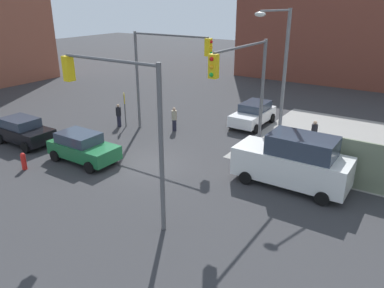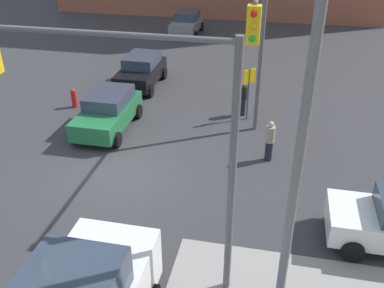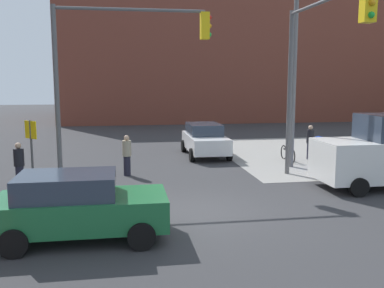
{
  "view_description": "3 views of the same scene",
  "coord_description": "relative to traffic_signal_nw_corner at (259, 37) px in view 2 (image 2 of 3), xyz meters",
  "views": [
    {
      "loc": [
        12.32,
        -14.34,
        8.49
      ],
      "look_at": [
        1.91,
        1.46,
        1.08
      ],
      "focal_mm": 35.0,
      "sensor_mm": 36.0,
      "label": 1
    },
    {
      "loc": [
        12.31,
        5.26,
        8.61
      ],
      "look_at": [
        -0.37,
        2.57,
        1.29
      ],
      "focal_mm": 40.0,
      "sensor_mm": 36.0,
      "label": 2
    },
    {
      "loc": [
        -2.1,
        -11.89,
        3.79
      ],
      "look_at": [
        0.12,
        1.89,
        1.72
      ],
      "focal_mm": 40.0,
      "sensor_mm": 36.0,
      "label": 3
    }
  ],
  "objects": [
    {
      "name": "sedan_gray",
      "position": [
        -16.71,
        -6.29,
        -3.81
      ],
      "size": [
        3.94,
        2.02,
        1.62
      ],
      "color": "slate",
      "rests_on": "ground"
    },
    {
      "name": "sedan_green",
      "position": [
        -0.98,
        -6.22,
        -3.81
      ],
      "size": [
        4.04,
        2.02,
        1.62
      ],
      "color": "#1E6638",
      "rests_on": "ground"
    },
    {
      "name": "street_lamp_corner",
      "position": [
        7.33,
        0.95,
        0.05
      ],
      "size": [
        1.05,
        2.58,
        8.0
      ],
      "color": "slate",
      "rests_on": "ground"
    },
    {
      "name": "sedan_black",
      "position": [
        -6.12,
        -6.39,
        -3.81
      ],
      "size": [
        3.88,
        2.02,
        1.62
      ],
      "color": "black",
      "rests_on": "ground"
    },
    {
      "name": "traffic_signal_ne_corner",
      "position": [
        6.74,
        -2.19,
        -0.01
      ],
      "size": [
        0.36,
        5.71,
        6.5
      ],
      "color": "#59595B",
      "rests_on": "ground"
    },
    {
      "name": "warning_sign_two_way",
      "position": [
        -3.16,
        -0.45,
        -3.02
      ],
      "size": [
        0.48,
        0.48,
        2.4
      ],
      "color": "#4C4C4C",
      "rests_on": "ground"
    },
    {
      "name": "traffic_signal_nw_corner",
      "position": [
        0.0,
        0.0,
        0.0
      ],
      "size": [
        5.89,
        0.36,
        6.5
      ],
      "color": "#59595B",
      "rests_on": "ground"
    },
    {
      "name": "pedestrian_walking_north",
      "position": [
        0.24,
        0.7,
        -3.81
      ],
      "size": [
        0.36,
        0.36,
        1.64
      ],
      "rotation": [
        0.0,
        0.0,
        2.95
      ],
      "color": "#9E937A",
      "rests_on": "ground"
    },
    {
      "name": "fire_hydrant",
      "position": [
        -2.76,
        -8.7,
        -4.17
      ],
      "size": [
        0.26,
        0.26,
        0.94
      ],
      "color": "red",
      "rests_on": "ground"
    },
    {
      "name": "pedestrian_waiting",
      "position": [
        -3.56,
        -0.7,
        -3.81
      ],
      "size": [
        0.36,
        0.36,
        1.63
      ],
      "rotation": [
        0.0,
        0.0,
        0.58
      ],
      "color": "black",
      "rests_on": "ground"
    },
    {
      "name": "ground_plane",
      "position": [
        2.24,
        -4.5,
        -4.65
      ],
      "size": [
        120.0,
        120.0,
        0.0
      ],
      "primitive_type": "plane",
      "color": "#333335"
    }
  ]
}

